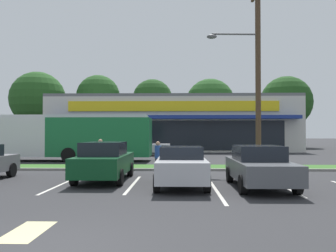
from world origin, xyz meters
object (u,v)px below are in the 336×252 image
object	(u,v)px
car_5	(259,166)
pedestrian_by_pole	(158,158)
car_3	(143,147)
pedestrian_near_bench	(100,155)
city_bus	(60,136)
utility_pole	(256,69)
car_4	(181,166)
car_1	(105,161)

from	to	relation	value
car_5	pedestrian_by_pole	size ratio (longest dim) A/B	2.90
car_3	pedestrian_near_bench	size ratio (longest dim) A/B	2.80
pedestrian_by_pole	car_3	bearing A→B (deg)	103.67
car_3	city_bus	bearing A→B (deg)	-131.45
pedestrian_near_bench	city_bus	bearing A→B (deg)	-166.37
utility_pole	pedestrian_near_bench	distance (m)	9.75
car_5	pedestrian_near_bench	world-z (taller)	pedestrian_near_bench
car_4	pedestrian_by_pole	bearing A→B (deg)	-164.65
city_bus	car_3	distance (m)	8.07
car_1	pedestrian_by_pole	bearing A→B (deg)	-40.79
car_4	pedestrian_by_pole	xyz separation A→B (m)	(-1.09, 3.97, 0.03)
city_bus	pedestrian_near_bench	xyz separation A→B (m)	(4.38, -6.89, -0.93)
car_5	car_4	bearing A→B (deg)	-92.78
car_3	car_5	distance (m)	18.94
car_3	car_1	bearing A→B (deg)	-89.99
car_3	pedestrian_by_pole	distance (m)	14.01
car_1	car_5	distance (m)	6.26
car_1	pedestrian_near_bench	xyz separation A→B (m)	(-0.93, 3.39, 0.02)
car_1	pedestrian_by_pole	xyz separation A→B (m)	(2.10, 2.43, -0.02)
car_4	car_1	bearing A→B (deg)	-115.77
utility_pole	car_1	distance (m)	10.18
utility_pole	car_5	world-z (taller)	utility_pole
car_3	pedestrian_by_pole	bearing A→B (deg)	-81.38
car_1	car_4	size ratio (longest dim) A/B	1.14
city_bus	car_5	bearing A→B (deg)	133.89
car_1	city_bus	bearing A→B (deg)	27.30
car_3	car_5	size ratio (longest dim) A/B	1.02
car_3	car_4	distance (m)	18.10
utility_pole	car_1	world-z (taller)	utility_pole
city_bus	car_4	world-z (taller)	city_bus
utility_pole	pedestrian_by_pole	bearing A→B (deg)	-153.40
car_4	utility_pole	bearing A→B (deg)	147.43
car_3	pedestrian_by_pole	size ratio (longest dim) A/B	2.95
car_1	pedestrian_by_pole	world-z (taller)	car_1
pedestrian_by_pole	car_5	bearing A→B (deg)	-41.15
car_3	pedestrian_near_bench	world-z (taller)	pedestrian_near_bench
utility_pole	car_3	size ratio (longest dim) A/B	2.23
utility_pole	city_bus	distance (m)	14.26
utility_pole	car_4	distance (m)	9.22
car_3	car_5	bearing A→B (deg)	-71.42
city_bus	car_4	xyz separation A→B (m)	(8.49, -11.81, -1.00)
car_1	pedestrian_near_bench	distance (m)	3.52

